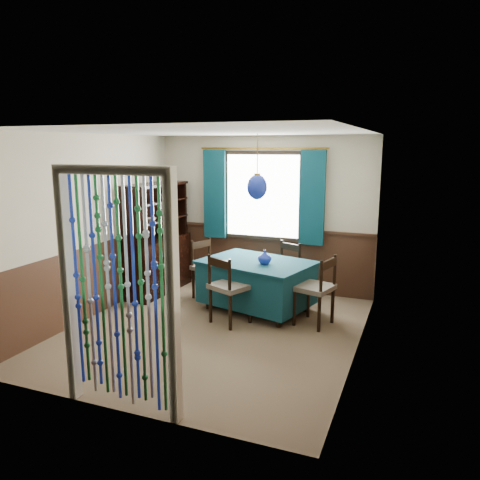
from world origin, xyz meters
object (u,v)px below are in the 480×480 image
at_px(pendant_lamp, 257,187).
at_px(vase_table, 265,258).
at_px(chair_near, 228,287).
at_px(bowl_shelf, 150,219).
at_px(chair_far, 284,270).
at_px(dining_table, 257,282).
at_px(chair_right, 316,289).
at_px(vase_sideboard, 168,229).
at_px(sideboard, 157,255).
at_px(chair_left, 208,267).

distance_m(pendant_lamp, vase_table, 0.98).
distance_m(chair_near, vase_table, 0.69).
height_order(pendant_lamp, bowl_shelf, pendant_lamp).
xyz_separation_m(chair_near, chair_far, (0.40, 1.24, -0.03)).
bearing_deg(chair_near, pendant_lamp, 97.86).
xyz_separation_m(dining_table, chair_right, (0.92, -0.25, 0.07)).
xyz_separation_m(vase_table, vase_sideboard, (-1.90, 0.66, 0.17)).
xyz_separation_m(chair_far, vase_sideboard, (-1.97, -0.06, 0.51)).
bearing_deg(bowl_shelf, chair_near, -22.13).
relative_size(pendant_lamp, bowl_shelf, 4.35).
bearing_deg(vase_sideboard, sideboard, -101.78).
bearing_deg(chair_right, chair_left, 89.08).
bearing_deg(sideboard, bowl_shelf, -73.43).
distance_m(dining_table, vase_sideboard, 1.92).
bearing_deg(vase_table, chair_right, -10.53).
bearing_deg(sideboard, vase_sideboard, 81.13).
relative_size(pendant_lamp, vase_table, 4.95).
bearing_deg(bowl_shelf, vase_table, -3.79).
xyz_separation_m(dining_table, sideboard, (-1.81, 0.27, 0.18)).
height_order(sideboard, pendant_lamp, pendant_lamp).
bearing_deg(chair_near, sideboard, 175.35).
bearing_deg(chair_left, dining_table, 93.24).
bearing_deg(pendant_lamp, vase_table, -34.01).
relative_size(chair_near, chair_right, 1.00).
height_order(dining_table, bowl_shelf, bowl_shelf).
relative_size(chair_far, bowl_shelf, 4.33).
bearing_deg(bowl_shelf, sideboard, 103.65).
bearing_deg(dining_table, chair_right, -0.41).
bearing_deg(chair_right, bowl_shelf, 99.51).
distance_m(chair_left, pendant_lamp, 1.60).
distance_m(chair_left, bowl_shelf, 1.16).
bearing_deg(vase_table, bowl_shelf, 176.21).
relative_size(dining_table, chair_right, 1.84).
relative_size(chair_near, sideboard, 0.54).
relative_size(chair_left, pendant_lamp, 1.02).
height_order(chair_near, bowl_shelf, bowl_shelf).
distance_m(chair_left, vase_table, 1.17).
bearing_deg(vase_sideboard, chair_left, -18.03).
xyz_separation_m(dining_table, bowl_shelf, (-1.75, 0.02, 0.80)).
bearing_deg(bowl_shelf, pendant_lamp, -0.74).
relative_size(chair_near, chair_left, 1.04).
height_order(vase_table, bowl_shelf, bowl_shelf).
bearing_deg(chair_far, sideboard, 34.83).
relative_size(sideboard, pendant_lamp, 1.97).
relative_size(chair_left, sideboard, 0.52).
bearing_deg(chair_left, bowl_shelf, -52.47).
xyz_separation_m(chair_left, bowl_shelf, (-0.85, -0.26, 0.74)).
distance_m(chair_near, chair_far, 1.30).
bearing_deg(chair_far, chair_left, 41.91).
height_order(chair_right, vase_sideboard, vase_sideboard).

